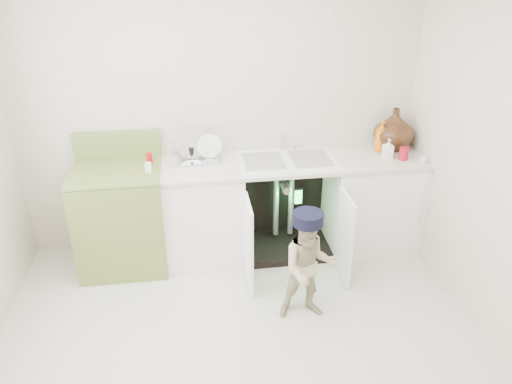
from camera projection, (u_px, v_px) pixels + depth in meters
ground at (241, 345)px, 3.59m from camera, size 3.50×3.50×0.00m
room_shell at (238, 190)px, 3.02m from camera, size 6.00×5.50×1.26m
counter_run at (291, 202)px, 4.51m from camera, size 2.44×1.02×1.27m
avocado_stove at (122, 216)px, 4.30m from camera, size 0.74×0.65×1.14m
repair_worker at (309, 266)px, 3.68m from camera, size 0.44×0.78×0.89m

